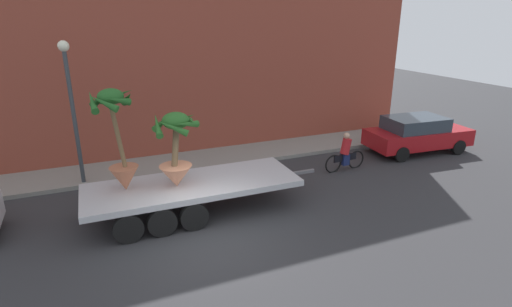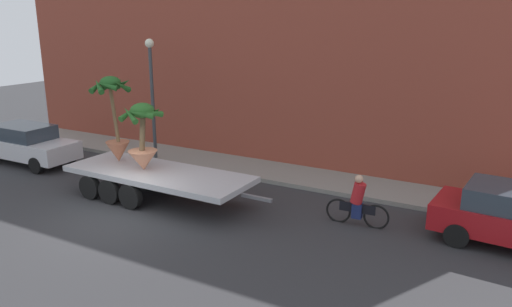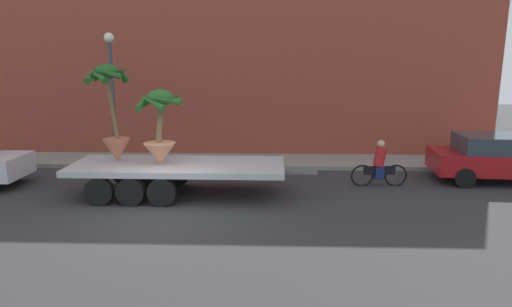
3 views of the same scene
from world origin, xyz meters
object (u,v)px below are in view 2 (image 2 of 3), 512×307
(potted_palm_rear, at_px, (143,138))
(trailing_car, at_px, (27,144))
(flatbed_trailer, at_px, (152,176))
(cyclist, at_px, (358,203))
(street_lamp, at_px, (152,83))
(potted_palm_middle, at_px, (115,121))

(potted_palm_rear, distance_m, trailing_car, 7.12)
(flatbed_trailer, xyz_separation_m, trailing_car, (-7.16, 0.67, 0.06))
(flatbed_trailer, relative_size, trailing_car, 1.68)
(potted_palm_rear, bearing_deg, trailing_car, 173.53)
(potted_palm_rear, bearing_deg, cyclist, 10.85)
(potted_palm_rear, distance_m, street_lamp, 4.59)
(potted_palm_rear, xyz_separation_m, cyclist, (6.76, 1.30, -1.38))
(potted_palm_rear, relative_size, trailing_car, 0.51)
(potted_palm_rear, height_order, street_lamp, street_lamp)
(potted_palm_middle, relative_size, trailing_car, 0.67)
(potted_palm_rear, xyz_separation_m, street_lamp, (-2.63, 3.58, 1.18))
(trailing_car, bearing_deg, flatbed_trailer, -5.37)
(flatbed_trailer, distance_m, potted_palm_middle, 2.37)
(cyclist, distance_m, street_lamp, 9.99)
(flatbed_trailer, height_order, trailing_car, trailing_car)
(potted_palm_rear, height_order, trailing_car, potted_palm_rear)
(street_lamp, bearing_deg, flatbed_trailer, -50.78)
(potted_palm_middle, bearing_deg, flatbed_trailer, -6.91)
(trailing_car, height_order, street_lamp, street_lamp)
(trailing_car, bearing_deg, potted_palm_rear, -6.47)
(potted_palm_middle, distance_m, trailing_car, 5.71)
(cyclist, relative_size, street_lamp, 0.38)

